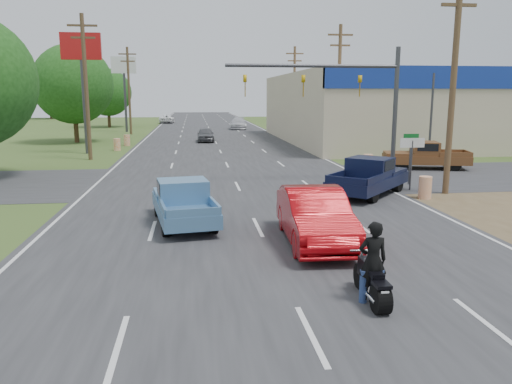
{
  "coord_description": "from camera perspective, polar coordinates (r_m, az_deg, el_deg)",
  "views": [
    {
      "loc": [
        -2.14,
        -8.64,
        4.51
      ],
      "look_at": [
        -0.09,
        7.81,
        1.3
      ],
      "focal_mm": 35.0,
      "sensor_mm": 36.0,
      "label": 1
    }
  ],
  "objects": [
    {
      "name": "lane_sign",
      "position": [
        25.02,
        17.39,
        4.48
      ],
      "size": [
        1.2,
        0.08,
        2.52
      ],
      "color": "#3F3F44",
      "rests_on": "ground"
    },
    {
      "name": "distant_car_silver",
      "position": [
        68.6,
        -2.04,
        7.84
      ],
      "size": [
        2.58,
        5.5,
        1.55
      ],
      "primitive_type": "imported",
      "rotation": [
        0.0,
        0.0,
        -0.08
      ],
      "color": "silver",
      "rests_on": "ground"
    },
    {
      "name": "barrel_0",
      "position": [
        23.34,
        18.76,
        0.48
      ],
      "size": [
        0.56,
        0.56,
        1.0
      ],
      "primitive_type": "cylinder",
      "color": "orange",
      "rests_on": "ground"
    },
    {
      "name": "distant_car_white",
      "position": [
        84.97,
        -10.15,
        8.21
      ],
      "size": [
        2.42,
        4.93,
        1.35
      ],
      "primitive_type": "imported",
      "rotation": [
        0.0,
        0.0,
        3.1
      ],
      "color": "white",
      "rests_on": "ground"
    },
    {
      "name": "tree_1",
      "position": [
        51.91,
        -20.17,
        11.49
      ],
      "size": [
        7.56,
        7.56,
        9.36
      ],
      "color": "#422D19",
      "rests_on": "ground"
    },
    {
      "name": "ground",
      "position": [
        9.98,
        6.29,
        -16.0
      ],
      "size": [
        200.0,
        200.0,
        0.0
      ],
      "primitive_type": "plane",
      "color": "#3A5321",
      "rests_on": "ground"
    },
    {
      "name": "cross_road",
      "position": [
        27.1,
        -2.49,
        1.39
      ],
      "size": [
        120.0,
        10.0,
        0.02
      ],
      "primitive_type": "cube",
      "color": "#2D2D30",
      "rests_on": "ground"
    },
    {
      "name": "blue_pickup",
      "position": [
        17.97,
        -8.33,
        -1.07
      ],
      "size": [
        2.54,
        5.01,
        1.59
      ],
      "rotation": [
        0.0,
        0.0,
        0.15
      ],
      "color": "black",
      "rests_on": "ground"
    },
    {
      "name": "tree_5",
      "position": [
        108.51,
        10.33,
        11.52
      ],
      "size": [
        7.98,
        7.98,
        9.88
      ],
      "color": "#422D19",
      "rests_on": "ground"
    },
    {
      "name": "pole_sign_left_near",
      "position": [
        41.57,
        -19.29,
        14.04
      ],
      "size": [
        3.0,
        0.35,
        9.2
      ],
      "color": "#3F3F44",
      "rests_on": "ground"
    },
    {
      "name": "navy_pickup",
      "position": [
        23.55,
        12.87,
        1.79
      ],
      "size": [
        4.96,
        5.21,
        1.72
      ],
      "rotation": [
        0.0,
        0.0,
        -0.73
      ],
      "color": "black",
      "rests_on": "ground"
    },
    {
      "name": "red_convertible",
      "position": [
        15.48,
        6.76,
        -2.83
      ],
      "size": [
        1.98,
        5.17,
        1.68
      ],
      "primitive_type": "imported",
      "rotation": [
        0.0,
        0.0,
        -0.04
      ],
      "color": "#A0070C",
      "rests_on": "ground"
    },
    {
      "name": "barrel_3",
      "position": [
        47.2,
        -14.53,
        5.74
      ],
      "size": [
        0.56,
        0.56,
        1.0
      ],
      "primitive_type": "cylinder",
      "color": "orange",
      "rests_on": "ground"
    },
    {
      "name": "tree_6",
      "position": [
        107.34,
        -22.61,
        11.21
      ],
      "size": [
        8.82,
        8.82,
        10.92
      ],
      "color": "#422D19",
      "rests_on": "ground"
    },
    {
      "name": "tree_2",
      "position": [
        75.61,
        -16.59,
        10.86
      ],
      "size": [
        6.72,
        6.72,
        8.32
      ],
      "color": "#422D19",
      "rests_on": "ground"
    },
    {
      "name": "rider",
      "position": [
        11.29,
        13.19,
        -8.11
      ],
      "size": [
        0.64,
        0.42,
        1.76
      ],
      "primitive_type": "imported",
      "rotation": [
        0.0,
        0.0,
        3.14
      ],
      "color": "black",
      "rests_on": "ground"
    },
    {
      "name": "utility_pole_3",
      "position": [
        58.8,
        4.4,
        11.72
      ],
      "size": [
        2.0,
        0.28,
        10.0
      ],
      "color": "#4C3823",
      "rests_on": "ground"
    },
    {
      "name": "main_road",
      "position": [
        48.89,
        -4.59,
        5.65
      ],
      "size": [
        15.0,
        180.0,
        0.02
      ],
      "primitive_type": "cube",
      "color": "#2D2D30",
      "rests_on": "ground"
    },
    {
      "name": "motorcycle",
      "position": [
        11.4,
        13.17,
        -10.21
      ],
      "size": [
        0.62,
        2.0,
        1.02
      ],
      "rotation": [
        0.0,
        0.0,
        -0.0
      ],
      "color": "black",
      "rests_on": "ground"
    },
    {
      "name": "distant_car_grey",
      "position": [
        49.88,
        -5.78,
        6.52
      ],
      "size": [
        1.66,
        4.06,
        1.38
      ],
      "primitive_type": "imported",
      "rotation": [
        0.0,
        0.0,
        -0.01
      ],
      "color": "#525356",
      "rests_on": "ground"
    },
    {
      "name": "utility_pole_5",
      "position": [
        37.38,
        -18.87,
        11.63
      ],
      "size": [
        2.0,
        0.28,
        10.0
      ],
      "color": "#4C3823",
      "rests_on": "ground"
    },
    {
      "name": "brown_pickup",
      "position": [
        32.84,
        18.64,
        4.01
      ],
      "size": [
        5.45,
        3.15,
        1.7
      ],
      "rotation": [
        0.0,
        0.0,
        1.33
      ],
      "color": "black",
      "rests_on": "ground"
    },
    {
      "name": "barrel_2",
      "position": [
        43.3,
        -15.59,
        5.25
      ],
      "size": [
        0.56,
        0.56,
        1.0
      ],
      "primitive_type": "cylinder",
      "color": "orange",
      "rests_on": "ground"
    },
    {
      "name": "utility_pole_6",
      "position": [
        61.09,
        -14.32,
        11.39
      ],
      "size": [
        2.0,
        0.28,
        10.0
      ],
      "color": "#4C3823",
      "rests_on": "ground"
    },
    {
      "name": "signal_mast",
      "position": [
        26.84,
        10.35,
        11.41
      ],
      "size": [
        9.12,
        0.4,
        7.0
      ],
      "color": "#3F3F44",
      "rests_on": "ground"
    },
    {
      "name": "utility_pole_1",
      "position": [
        24.58,
        21.66,
        12.09
      ],
      "size": [
        2.0,
        0.28,
        10.0
      ],
      "color": "#4C3823",
      "rests_on": "ground"
    },
    {
      "name": "street_name_sign",
      "position": [
        26.66,
        17.21,
        4.22
      ],
      "size": [
        0.8,
        0.08,
        2.61
      ],
      "color": "#3F3F44",
      "rests_on": "ground"
    },
    {
      "name": "pole_sign_left_far",
      "position": [
        65.23,
        -14.85,
        12.95
      ],
      "size": [
        3.0,
        0.35,
        9.2
      ],
      "color": "#3F3F44",
      "rests_on": "ground"
    },
    {
      "name": "barrel_1",
      "position": [
        31.24,
        12.69,
        3.32
      ],
      "size": [
        0.56,
        0.56,
        1.0
      ],
      "primitive_type": "cylinder",
      "color": "orange",
      "rests_on": "ground"
    },
    {
      "name": "utility_pole_2",
      "position": [
        41.32,
        9.46,
        11.94
      ],
      "size": [
        2.0,
        0.28,
        10.0
      ],
      "color": "#4C3823",
      "rests_on": "ground"
    }
  ]
}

